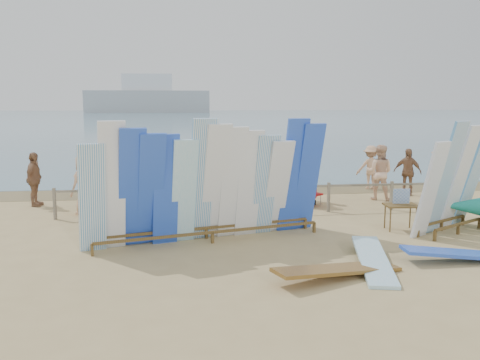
{
  "coord_description": "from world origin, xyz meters",
  "views": [
    {
      "loc": [
        -2.61,
        -11.65,
        3.25
      ],
      "look_at": [
        -0.82,
        2.15,
        1.16
      ],
      "focal_mm": 38.0,
      "sensor_mm": 36.0,
      "label": 1
    }
  ],
  "objects": [
    {
      "name": "wet_sand_strip",
      "position": [
        0.0,
        7.2,
        0.0
      ],
      "size": [
        40.0,
        2.6,
        0.01
      ],
      "primitive_type": "cube",
      "color": "olive",
      "rests_on": "ground"
    },
    {
      "name": "stroller",
      "position": [
        1.65,
        3.93,
        0.38
      ],
      "size": [
        0.72,
        0.83,
        0.96
      ],
      "rotation": [
        0.0,
        0.0,
        -0.41
      ],
      "color": "#B01312",
      "rests_on": "ground"
    },
    {
      "name": "beachgoer_3",
      "position": [
        -2.37,
        5.78,
        0.8
      ],
      "size": [
        1.11,
        0.72,
        1.6
      ],
      "primitive_type": "imported",
      "rotation": [
        0.0,
        0.0,
        3.45
      ],
      "color": "tan",
      "rests_on": "ground"
    },
    {
      "name": "beachgoer_8",
      "position": [
        4.3,
        4.71,
        0.94
      ],
      "size": [
        1.01,
        0.84,
        1.88
      ],
      "primitive_type": "imported",
      "rotation": [
        0.0,
        0.0,
        2.61
      ],
      "color": "beige",
      "rests_on": "ground"
    },
    {
      "name": "beachgoer_1",
      "position": [
        -3.5,
        5.14,
        0.91
      ],
      "size": [
        0.68,
        0.38,
        1.83
      ],
      "primitive_type": "imported",
      "rotation": [
        0.0,
        0.0,
        0.02
      ],
      "color": "#8C6042",
      "rests_on": "ground"
    },
    {
      "name": "beachgoer_0",
      "position": [
        -5.24,
        3.6,
        0.91
      ],
      "size": [
        0.93,
        0.93,
        1.82
      ],
      "primitive_type": "imported",
      "rotation": [
        0.0,
        0.0,
        3.94
      ],
      "color": "tan",
      "rests_on": "ground"
    },
    {
      "name": "beach_chair_right",
      "position": [
        1.7,
        4.08,
        0.29
      ],
      "size": [
        0.88,
        0.88,
        0.98
      ],
      "rotation": [
        0.0,
        0.0,
        0.67
      ],
      "color": "#B01312",
      "rests_on": "ground"
    },
    {
      "name": "vendor_table",
      "position": [
        3.17,
        0.57,
        0.36
      ],
      "size": [
        0.86,
        0.64,
        1.09
      ],
      "rotation": [
        0.0,
        0.0,
        -0.08
      ],
      "color": "brown",
      "rests_on": "ground"
    },
    {
      "name": "beachgoer_10",
      "position": [
        5.66,
        5.44,
        0.84
      ],
      "size": [
        1.02,
        0.97,
        1.68
      ],
      "primitive_type": "imported",
      "rotation": [
        0.0,
        0.0,
        5.56
      ],
      "color": "#8C6042",
      "rests_on": "ground"
    },
    {
      "name": "beachgoer_2",
      "position": [
        -0.91,
        4.09,
        0.77
      ],
      "size": [
        0.74,
        0.81,
        1.54
      ],
      "primitive_type": "imported",
      "rotation": [
        0.0,
        0.0,
        2.22
      ],
      "color": "beige",
      "rests_on": "ground"
    },
    {
      "name": "beachgoer_9",
      "position": [
        4.86,
        6.88,
        0.84
      ],
      "size": [
        1.12,
        0.55,
        1.67
      ],
      "primitive_type": "imported",
      "rotation": [
        0.0,
        0.0,
        3.05
      ],
      "color": "tan",
      "rests_on": "ground"
    },
    {
      "name": "beachgoer_4",
      "position": [
        -0.59,
        4.85,
        0.81
      ],
      "size": [
        1.03,
        0.78,
        1.62
      ],
      "primitive_type": "imported",
      "rotation": [
        0.0,
        0.0,
        5.84
      ],
      "color": "#8C6042",
      "rests_on": "ground"
    },
    {
      "name": "flat_board_d",
      "position": [
        3.38,
        -2.15,
        0.0
      ],
      "size": [
        2.73,
        0.73,
        0.31
      ],
      "primitive_type": "cube",
      "rotation": [
        0.09,
        0.0,
        1.51
      ],
      "color": "blue",
      "rests_on": "ground"
    },
    {
      "name": "flat_board_c",
      "position": [
        0.41,
        -2.76,
        0.0
      ],
      "size": [
        2.72,
        1.44,
        0.32
      ],
      "primitive_type": "cube",
      "rotation": [
        0.09,
        0.0,
        1.92
      ],
      "color": "brown",
      "rests_on": "ground"
    },
    {
      "name": "side_surfboard_rack",
      "position": [
        4.33,
        0.15,
        1.29
      ],
      "size": [
        2.54,
        1.88,
        2.85
      ],
      "rotation": [
        0.0,
        0.0,
        0.52
      ],
      "color": "brown",
      "rests_on": "ground"
    },
    {
      "name": "beachgoer_6",
      "position": [
        1.33,
        4.23,
        0.83
      ],
      "size": [
        0.89,
        0.62,
        1.66
      ],
      "primitive_type": "imported",
      "rotation": [
        0.0,
        0.0,
        2.83
      ],
      "color": "tan",
      "rests_on": "ground"
    },
    {
      "name": "beachgoer_11",
      "position": [
        -4.06,
        7.2,
        0.8
      ],
      "size": [
        0.74,
        1.54,
        1.59
      ],
      "primitive_type": "imported",
      "rotation": [
        0.0,
        0.0,
        4.89
      ],
      "color": "beige",
      "rests_on": "ground"
    },
    {
      "name": "beachgoer_7",
      "position": [
        1.6,
        4.87,
        0.88
      ],
      "size": [
        0.68,
        0.43,
        1.76
      ],
      "primitive_type": "imported",
      "rotation": [
        0.0,
        0.0,
        3.01
      ],
      "color": "#8C6042",
      "rests_on": "ground"
    },
    {
      "name": "beach_chair_left",
      "position": [
        0.83,
        4.12,
        0.24
      ],
      "size": [
        0.65,
        0.67,
        0.84
      ],
      "rotation": [
        0.0,
        0.0,
        -0.26
      ],
      "color": "#B01312",
      "rests_on": "ground"
    },
    {
      "name": "beachgoer_5",
      "position": [
        0.33,
        6.04,
        0.91
      ],
      "size": [
        1.35,
        1.71,
        1.81
      ],
      "primitive_type": "imported",
      "rotation": [
        0.0,
        0.0,
        5.27
      ],
      "color": "beige",
      "rests_on": "ground"
    },
    {
      "name": "flat_board_b",
      "position": [
        1.34,
        -2.18,
        0.0
      ],
      "size": [
        1.16,
        2.75,
        0.26
      ],
      "primitive_type": "cube",
      "rotation": [
        0.07,
        0.0,
        -0.23
      ],
      "color": "#91CFE8",
      "rests_on": "ground"
    },
    {
      "name": "beachgoer_extra_0",
      "position": [
        6.46,
        4.6,
        0.91
      ],
      "size": [
        0.8,
        1.27,
        1.83
      ],
      "primitive_type": "imported",
      "rotation": [
        0.0,
        0.0,
        4.42
      ],
      "color": "tan",
      "rests_on": "ground"
    },
    {
      "name": "distant_ship",
      "position": [
        -12.0,
        180.0,
        5.31
      ],
      "size": [
        45.0,
        8.0,
        14.0
      ],
      "color": "#999EA3",
      "rests_on": "ocean"
    },
    {
      "name": "main_surfboard_rack",
      "position": [
        -1.81,
        0.16,
        1.32
      ],
      "size": [
        5.87,
        2.08,
        2.94
      ],
      "rotation": [
        0.0,
        0.0,
        0.25
      ],
      "color": "brown",
      "rests_on": "ground"
    },
    {
      "name": "ground",
      "position": [
        0.0,
        0.0,
        0.0
      ],
      "size": [
        160.0,
        160.0,
        0.0
      ],
      "primitive_type": "plane",
      "color": "tan",
      "rests_on": "ground"
    },
    {
      "name": "beachgoer_extra_1",
      "position": [
        -7.06,
        5.06,
        0.87
      ],
      "size": [
        0.57,
        1.06,
        1.73
      ],
      "primitive_type": "imported",
      "rotation": [
        0.0,
        0.0,
        1.44
      ],
      "color": "#8C6042",
      "rests_on": "ground"
    },
    {
      "name": "ocean",
      "position": [
        0.0,
        128.0,
        0.0
      ],
      "size": [
        320.0,
        240.0,
        0.02
      ],
      "primitive_type": "cube",
      "color": "slate",
      "rests_on": "ground"
    },
    {
      "name": "fence",
      "position": [
        0.0,
        3.0,
        0.63
      ],
      "size": [
        12.08,
        0.08,
        0.9
      ],
      "color": "gray",
      "rests_on": "ground"
    }
  ]
}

